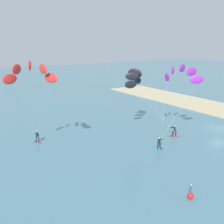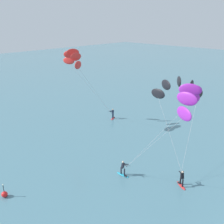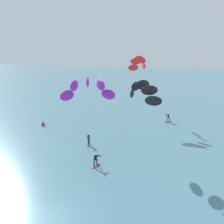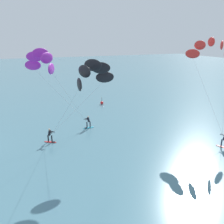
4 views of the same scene
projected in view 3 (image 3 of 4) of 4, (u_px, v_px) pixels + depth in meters
name	position (u px, v px, depth m)	size (l,w,h in m)	color
ground_plane	(51.00, 222.00, 17.52)	(240.00, 240.00, 0.00)	slate
kitesurfer_nearshore	(140.00, 94.00, 25.47)	(7.55, 7.20, 9.59)	red
kitesurfer_mid_water	(88.00, 91.00, 22.92)	(5.43, 7.90, 10.41)	#23ADD1
kitesurfer_far_out	(140.00, 65.00, 39.93)	(8.26, 5.60, 11.49)	red
marker_buoy	(43.00, 124.00, 38.04)	(0.56, 0.56, 1.38)	red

